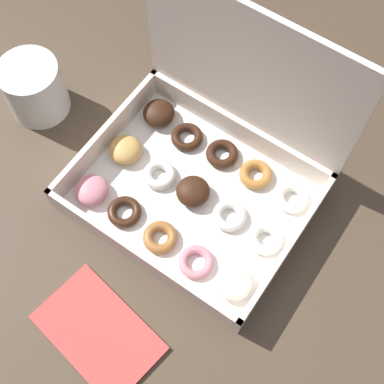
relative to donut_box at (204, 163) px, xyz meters
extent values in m
plane|color=#42382D|center=(0.06, 0.00, -0.76)|extent=(8.00, 8.00, 0.00)
cube|color=#4C3D2D|center=(0.06, 0.00, -0.07)|extent=(1.25, 0.97, 0.03)
cylinder|color=#4C3D2D|center=(-0.52, 0.44, -0.42)|extent=(0.06, 0.06, 0.68)
cube|color=white|center=(0.00, -0.03, -0.05)|extent=(0.32, 0.25, 0.01)
cube|color=silver|center=(0.00, -0.16, -0.02)|extent=(0.32, 0.01, 0.04)
cube|color=silver|center=(0.00, 0.09, -0.02)|extent=(0.32, 0.01, 0.04)
cube|color=silver|center=(-0.15, -0.03, -0.02)|extent=(0.01, 0.25, 0.04)
cube|color=silver|center=(0.16, -0.03, -0.02)|extent=(0.01, 0.25, 0.04)
cube|color=silver|center=(0.00, 0.10, 0.10)|extent=(0.32, 0.01, 0.21)
ellipsoid|color=pink|center=(-0.12, -0.11, -0.03)|extent=(0.05, 0.05, 0.03)
torus|color=#381E11|center=(-0.06, -0.11, -0.04)|extent=(0.05, 0.05, 0.01)
torus|color=#9E6633|center=(0.00, -0.11, -0.04)|extent=(0.05, 0.05, 0.01)
torus|color=pink|center=(0.06, -0.11, -0.04)|extent=(0.05, 0.05, 0.01)
ellipsoid|color=white|center=(0.12, -0.11, -0.03)|extent=(0.05, 0.05, 0.03)
ellipsoid|color=tan|center=(-0.12, -0.03, -0.03)|extent=(0.05, 0.05, 0.03)
torus|color=white|center=(-0.05, -0.03, -0.04)|extent=(0.05, 0.05, 0.01)
ellipsoid|color=#381E11|center=(0.00, -0.03, -0.03)|extent=(0.05, 0.05, 0.03)
torus|color=white|center=(0.06, -0.03, -0.04)|extent=(0.05, 0.05, 0.01)
torus|color=white|center=(0.12, -0.03, -0.04)|extent=(0.05, 0.05, 0.01)
ellipsoid|color=#381E11|center=(-0.12, 0.05, -0.03)|extent=(0.05, 0.05, 0.03)
torus|color=#381E11|center=(-0.06, 0.04, -0.04)|extent=(0.05, 0.05, 0.01)
torus|color=#381E11|center=(0.00, 0.05, -0.04)|extent=(0.05, 0.05, 0.01)
torus|color=#B77A38|center=(0.06, 0.05, -0.04)|extent=(0.05, 0.05, 0.01)
torus|color=white|center=(0.12, 0.04, -0.04)|extent=(0.05, 0.05, 0.01)
cylinder|color=white|center=(-0.28, -0.04, -0.01)|extent=(0.09, 0.09, 0.09)
cylinder|color=black|center=(-0.28, -0.04, 0.03)|extent=(0.07, 0.07, 0.01)
cube|color=#CC4C47|center=(0.01, -0.26, -0.05)|extent=(0.17, 0.12, 0.01)
camera|label=1|loc=(0.19, -0.30, 0.65)|focal=50.00mm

